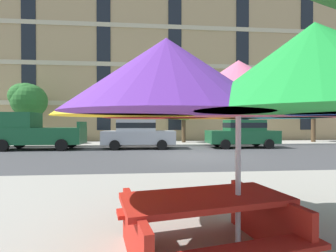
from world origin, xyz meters
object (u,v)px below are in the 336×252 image
Objects in this scene: patio_umbrella at (238,91)px; sedan_silver at (138,133)px; street_tree_middle at (183,106)px; street_tree_right at (312,98)px; picnic_table at (205,221)px; sedan_green at (242,133)px; street_tree_left at (27,99)px; pickup_green at (35,132)px.

sedan_silver is at bearing 96.59° from patio_umbrella.
street_tree_middle is 0.83× the size of street_tree_right.
picnic_table is (1.09, -12.71, -0.46)m from sedan_silver.
street_tree_right is at bearing 12.07° from sedan_silver.
street_tree_middle is 10.12m from street_tree_right.
street_tree_left is at bearing 167.92° from sedan_green.
street_tree_right reaches higher than patio_umbrella.
picnic_table is at bearing -97.80° from street_tree_middle.
pickup_green is 1.16× the size of street_tree_left.
street_tree_left is at bearing -179.16° from street_tree_middle.
street_tree_left is (-7.92, 3.12, 2.34)m from sedan_silver.
street_tree_left is 1.11× the size of patio_umbrella.
sedan_green is at bearing 67.83° from patio_umbrella.
picnic_table is at bearing -85.08° from sedan_silver.
patio_umbrella reaches higher than sedan_silver.
street_tree_right is at bearing 8.37° from pickup_green.
street_tree_middle is 1.96× the size of picnic_table.
picnic_table is at bearing -60.60° from pickup_green.
pickup_green is at bearing -160.66° from street_tree_middle.
street_tree_left is 18.45m from patio_umbrella.
sedan_silver is at bearing -167.93° from street_tree_right.
pickup_green is at bearing 180.00° from sedan_silver.
sedan_green is at bearing -156.98° from street_tree_right.
sedan_green is 1.09× the size of street_tree_middle.
street_tree_right reaches higher than street_tree_left.
pickup_green reaches higher than sedan_green.
street_tree_right is (13.37, 2.86, 2.60)m from sedan_silver.
patio_umbrella is at bearing 1.07° from picnic_table.
sedan_silver is 12.82m from patio_umbrella.
sedan_silver is at bearing -0.00° from pickup_green.
sedan_green is at bearing -12.08° from street_tree_left.
patio_umbrella is (-1.82, -15.98, -0.95)m from street_tree_middle.
street_tree_left is at bearing 179.30° from street_tree_right.
patio_umbrella reaches higher than sedan_green.
picnic_table is at bearing -178.93° from patio_umbrella.
street_tree_middle is at bearing 44.98° from sedan_silver.
sedan_silver is 5.02m from street_tree_middle.
street_tree_right is at bearing 23.02° from sedan_green.
sedan_green is (12.71, -0.00, -0.08)m from pickup_green.
street_tree_right reaches higher than sedan_green.
sedan_silver is 0.91× the size of street_tree_right.
street_tree_middle is at bearing 83.52° from patio_umbrella.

